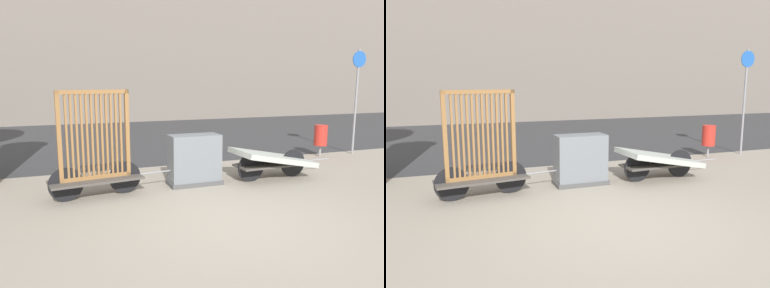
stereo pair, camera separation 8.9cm
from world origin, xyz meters
TOP-DOWN VIEW (x-y plane):
  - ground_plane at (0.00, 0.00)m, footprint 60.00×60.00m
  - road_strip at (0.00, 8.93)m, footprint 56.00×10.03m
  - bike_cart_with_bedframe at (-1.80, 1.95)m, footprint 2.33×0.80m
  - bike_cart_with_mattress at (1.81, 1.94)m, footprint 2.35×1.02m
  - utility_cabinet at (0.12, 2.14)m, footprint 1.06×0.52m
  - trash_bin at (4.34, 3.56)m, footprint 0.35×0.35m
  - sign_post at (5.47, 3.56)m, footprint 0.44×0.06m

SIDE VIEW (x-z plane):
  - ground_plane at x=0.00m, z-range 0.00..0.00m
  - road_strip at x=0.00m, z-range 0.00..0.01m
  - bike_cart_with_mattress at x=1.81m, z-range 0.09..0.76m
  - utility_cabinet at x=0.12m, z-range -0.04..0.96m
  - trash_bin at x=4.34m, z-range 0.15..1.01m
  - bike_cart_with_bedframe at x=-1.80m, z-range -0.25..1.65m
  - sign_post at x=5.47m, z-range 0.32..3.23m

